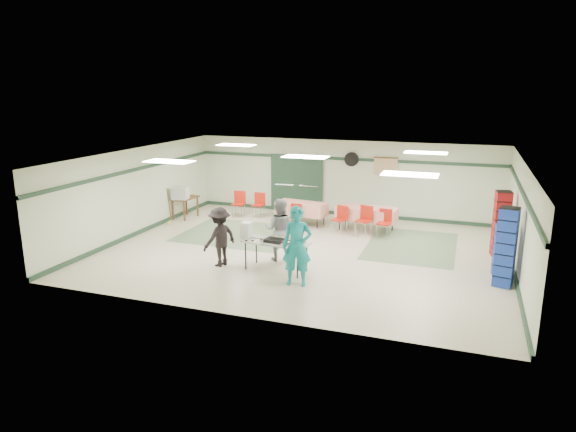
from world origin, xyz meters
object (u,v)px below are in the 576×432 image
(chair_a, at_px, (365,217))
(volunteer_dark, at_px, (220,237))
(dining_table_a, at_px, (366,213))
(broom, at_px, (169,205))
(chair_b, at_px, (341,217))
(chair_d, at_px, (295,214))
(printer_table, at_px, (185,200))
(chair_loose_b, at_px, (239,201))
(volunteer_teal, at_px, (297,246))
(dining_table_b, at_px, (302,208))
(volunteer_grey, at_px, (279,230))
(office_printer, at_px, (180,193))
(crate_stack_red, at_px, (501,224))
(chair_loose_a, at_px, (259,202))
(crate_stack_blue_a, at_px, (503,251))
(crate_stack_blue_b, at_px, (506,247))
(chair_c, at_px, (385,220))
(serving_table, at_px, (276,243))

(chair_a, bearing_deg, volunteer_dark, -109.07)
(dining_table_a, relative_size, broom, 1.59)
(chair_b, relative_size, chair_d, 1.06)
(printer_table, bearing_deg, chair_d, 5.44)
(chair_b, xyz_separation_m, printer_table, (-5.66, 0.06, 0.11))
(chair_loose_b, xyz_separation_m, broom, (-1.81, -1.69, 0.08))
(volunteer_teal, height_order, dining_table_b, volunteer_teal)
(volunteer_grey, relative_size, office_printer, 3.18)
(volunteer_dark, xyz_separation_m, printer_table, (-3.44, 4.11, -0.12))
(volunteer_grey, bearing_deg, chair_loose_b, -60.07)
(office_printer, bearing_deg, crate_stack_red, -15.42)
(dining_table_b, bearing_deg, volunteer_teal, -65.75)
(chair_d, distance_m, office_printer, 4.17)
(volunteer_teal, relative_size, chair_loose_a, 2.17)
(chair_loose_b, distance_m, broom, 2.48)
(volunteer_grey, bearing_deg, chair_a, -125.69)
(volunteer_teal, bearing_deg, chair_loose_b, 114.77)
(dining_table_b, distance_m, broom, 4.47)
(chair_loose_a, bearing_deg, chair_a, -15.03)
(chair_loose_b, height_order, printer_table, chair_loose_b)
(crate_stack_blue_a, height_order, crate_stack_blue_b, crate_stack_blue_b)
(volunteer_grey, bearing_deg, crate_stack_red, -164.51)
(volunteer_grey, relative_size, chair_d, 2.05)
(chair_loose_a, bearing_deg, chair_d, -31.84)
(volunteer_grey, relative_size, printer_table, 1.66)
(dining_table_b, distance_m, crate_stack_blue_b, 7.17)
(chair_c, bearing_deg, dining_table_b, 175.78)
(dining_table_b, height_order, chair_c, chair_c)
(chair_a, relative_size, chair_c, 1.06)
(chair_d, distance_m, chair_loose_a, 2.02)
(crate_stack_blue_a, distance_m, crate_stack_red, 1.72)
(chair_b, bearing_deg, dining_table_b, 178.21)
(dining_table_b, height_order, chair_a, chair_a)
(chair_c, bearing_deg, crate_stack_blue_a, -30.48)
(volunteer_grey, distance_m, broom, 5.33)
(chair_loose_a, distance_m, crate_stack_red, 8.11)
(chair_d, bearing_deg, serving_table, -72.99)
(serving_table, xyz_separation_m, volunteer_teal, (0.80, -0.74, 0.23))
(chair_c, distance_m, chair_loose_a, 4.75)
(chair_c, height_order, chair_loose_b, chair_loose_b)
(chair_d, bearing_deg, printer_table, -175.42)
(serving_table, relative_size, dining_table_b, 0.99)
(chair_loose_a, bearing_deg, crate_stack_red, -13.49)
(crate_stack_blue_b, bearing_deg, chair_d, 153.15)
(volunteer_grey, relative_size, volunteer_dark, 1.09)
(crate_stack_blue_a, bearing_deg, volunteer_dark, -167.17)
(serving_table, height_order, crate_stack_red, crate_stack_red)
(chair_loose_b, bearing_deg, crate_stack_blue_b, -30.30)
(serving_table, distance_m, dining_table_b, 4.55)
(serving_table, bearing_deg, volunteer_teal, -35.73)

